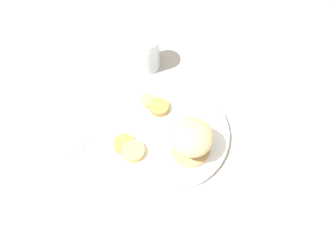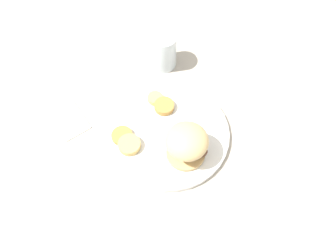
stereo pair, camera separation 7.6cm
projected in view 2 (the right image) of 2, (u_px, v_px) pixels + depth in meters
ground_plane at (168, 135)px, 0.80m from camera, size 4.00×4.00×0.00m
dinner_plate at (168, 133)px, 0.79m from camera, size 0.30×0.30×0.02m
sandwich at (187, 143)px, 0.72m from camera, size 0.11×0.10×0.09m
potato_round_0 at (163, 106)px, 0.82m from camera, size 0.05×0.05×0.01m
potato_round_1 at (129, 145)px, 0.76m from camera, size 0.05×0.05×0.02m
potato_round_2 at (155, 98)px, 0.83m from camera, size 0.04×0.04×0.01m
potato_round_3 at (122, 136)px, 0.78m from camera, size 0.05×0.05×0.01m
fork at (244, 79)px, 0.89m from camera, size 0.16×0.07×0.00m
drinking_glass at (163, 51)px, 0.87m from camera, size 0.07×0.07×0.10m
napkin at (69, 119)px, 0.82m from camera, size 0.12×0.11×0.01m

